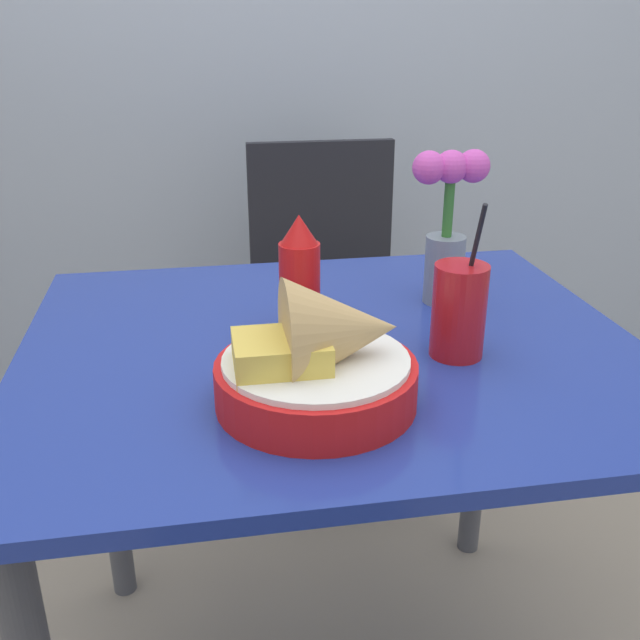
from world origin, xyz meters
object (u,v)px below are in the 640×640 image
chair_far_window (326,280)px  ketchup_bottle (300,278)px  flower_vase (447,222)px  drink_cup (459,314)px  food_basket (323,360)px

chair_far_window → ketchup_bottle: 0.88m
chair_far_window → flower_vase: size_ratio=3.42×
ketchup_bottle → drink_cup: (0.21, -0.11, -0.03)m
drink_cup → flower_vase: flower_vase is taller
chair_far_window → food_basket: size_ratio=3.48×
food_basket → drink_cup: size_ratio=1.10×
food_basket → flower_vase: bearing=49.8°
ketchup_bottle → flower_vase: bearing=20.0°
chair_far_window → food_basket: bearing=-100.6°
drink_cup → flower_vase: size_ratio=0.89×
food_basket → flower_vase: (0.27, 0.32, 0.08)m
flower_vase → chair_far_window: bearing=96.0°
chair_far_window → drink_cup: bearing=-88.5°
flower_vase → food_basket: bearing=-130.2°
chair_far_window → flower_vase: bearing=-84.0°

